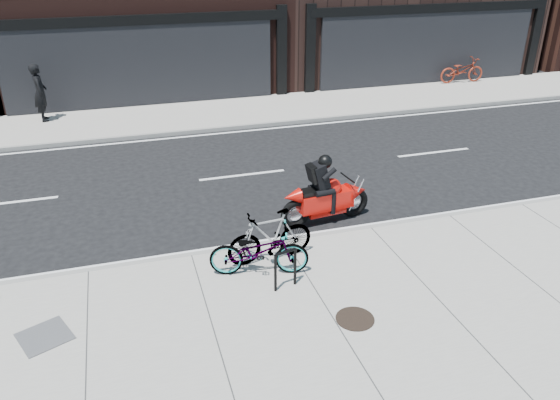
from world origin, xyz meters
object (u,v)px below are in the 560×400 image
object	(u,v)px
bicycle_front	(259,251)
utility_grate	(45,336)
pedestrian	(40,93)
manhole_cover	(355,319)
bike_rack	(285,266)
bicycle_rear	(270,236)
motorcycle	(330,194)
bicycle_far	(462,70)

from	to	relation	value
bicycle_front	utility_grate	distance (m)	3.92
bicycle_front	pedestrian	distance (m)	12.42
bicycle_front	utility_grate	bearing A→B (deg)	115.77
pedestrian	manhole_cover	distance (m)	14.60
bike_rack	bicycle_rear	distance (m)	1.01
motorcycle	utility_grate	xyz separation A→B (m)	(-5.96, -2.62, -0.54)
bicycle_front	manhole_cover	bearing A→B (deg)	-132.80
bicycle_far	utility_grate	distance (m)	20.64
pedestrian	manhole_cover	xyz separation A→B (m)	(5.91, -13.31, -0.98)
pedestrian	motorcycle	bearing A→B (deg)	-151.58
bicycle_front	bike_rack	bearing A→B (deg)	-136.45
pedestrian	bike_rack	bearing A→B (deg)	-164.33
bicycle_rear	pedestrian	world-z (taller)	pedestrian
motorcycle	manhole_cover	world-z (taller)	motorcycle
bicycle_rear	bicycle_far	xyz separation A→B (m)	(12.05, 11.60, -0.00)
bicycle_front	manhole_cover	world-z (taller)	bicycle_front
motorcycle	manhole_cover	size ratio (longest dim) A/B	3.39
bike_rack	bicycle_rear	xyz separation A→B (m)	(0.00, 1.01, 0.07)
bicycle_front	motorcycle	world-z (taller)	motorcycle
bike_rack	bicycle_front	world-z (taller)	bicycle_front
bicycle_front	utility_grate	xyz separation A→B (m)	(-3.81, -0.78, -0.49)
bicycle_front	pedestrian	xyz separation A→B (m)	(-4.72, 11.48, 0.49)
bicycle_far	manhole_cover	distance (m)	17.81
bicycle_front	pedestrian	size ratio (longest dim) A/B	0.96
pedestrian	bicycle_far	distance (m)	17.12
manhole_cover	utility_grate	distance (m)	5.11
bike_rack	manhole_cover	size ratio (longest dim) A/B	1.19
pedestrian	manhole_cover	bearing A→B (deg)	-163.11
bicycle_far	manhole_cover	world-z (taller)	bicycle_far
bicycle_rear	motorcycle	bearing A→B (deg)	122.13
bike_rack	manhole_cover	xyz separation A→B (m)	(0.85, -1.23, -0.45)
bike_rack	pedestrian	distance (m)	13.10
bicycle_rear	utility_grate	xyz separation A→B (m)	(-4.15, -1.19, -0.52)
bicycle_rear	pedestrian	xyz separation A→B (m)	(-5.06, 11.07, 0.45)
bicycle_far	manhole_cover	bearing A→B (deg)	144.01
bike_rack	motorcycle	distance (m)	3.04
bicycle_front	bicycle_far	size ratio (longest dim) A/B	0.93
bicycle_rear	motorcycle	world-z (taller)	motorcycle
bicycle_front	bicycle_rear	size ratio (longest dim) A/B	1.06
bicycle_front	pedestrian	world-z (taller)	pedestrian
bicycle_rear	pedestrian	bearing A→B (deg)	-161.46
pedestrian	bicycle_far	xyz separation A→B (m)	(17.10, 0.53, -0.45)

